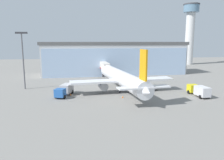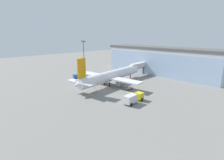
# 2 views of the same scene
# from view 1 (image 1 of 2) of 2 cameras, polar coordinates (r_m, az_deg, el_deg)

# --- Properties ---
(ground) EXTENTS (240.00, 240.00, 0.00)m
(ground) POSITION_cam_1_polar(r_m,az_deg,el_deg) (54.77, 6.35, -4.09)
(ground) COLOR gray
(terminal_building) EXTENTS (58.56, 14.76, 13.10)m
(terminal_building) POSITION_cam_1_polar(r_m,az_deg,el_deg) (89.54, 0.73, 5.74)
(terminal_building) COLOR #BABABA
(terminal_building) RESTS_ON ground
(jet_bridge) EXTENTS (2.80, 11.31, 5.91)m
(jet_bridge) POSITION_cam_1_polar(r_m,az_deg,el_deg) (78.44, -2.00, 3.62)
(jet_bridge) COLOR beige
(jet_bridge) RESTS_ON ground
(control_tower) EXTENTS (8.97, 8.97, 34.02)m
(control_tower) POSITION_cam_1_polar(r_m,az_deg,el_deg) (135.48, 19.74, 12.44)
(control_tower) COLOR silver
(control_tower) RESTS_ON ground
(apron_light_mast) EXTENTS (3.20, 0.40, 15.87)m
(apron_light_mast) POSITION_cam_1_polar(r_m,az_deg,el_deg) (65.48, -22.27, 6.07)
(apron_light_mast) COLOR #59595E
(apron_light_mast) RESTS_ON ground
(airplane) EXTENTS (27.95, 36.54, 11.76)m
(airplane) POSITION_cam_1_polar(r_m,az_deg,el_deg) (58.64, 2.57, 0.41)
(airplane) COLOR silver
(airplane) RESTS_ON ground
(catering_truck) EXTENTS (4.34, 7.62, 2.65)m
(catering_truck) POSITION_cam_1_polar(r_m,az_deg,el_deg) (55.44, -12.25, -2.53)
(catering_truck) COLOR #2659A5
(catering_truck) RESTS_ON ground
(fuel_truck) EXTENTS (2.85, 7.42, 2.65)m
(fuel_truck) POSITION_cam_1_polar(r_m,az_deg,el_deg) (57.78, 21.77, -2.52)
(fuel_truck) COLOR yellow
(fuel_truck) RESTS_ON ground
(baggage_cart) EXTENTS (1.66, 2.83, 1.50)m
(baggage_cart) POSITION_cam_1_polar(r_m,az_deg,el_deg) (61.79, 10.68, -2.09)
(baggage_cart) COLOR gray
(baggage_cart) RESTS_ON ground
(safety_cone_nose) EXTENTS (0.36, 0.36, 0.55)m
(safety_cone_nose) POSITION_cam_1_polar(r_m,az_deg,el_deg) (52.27, 2.82, -4.42)
(safety_cone_nose) COLOR orange
(safety_cone_nose) RESTS_ON ground
(safety_cone_wingtip) EXTENTS (0.36, 0.36, 0.55)m
(safety_cone_wingtip) POSITION_cam_1_polar(r_m,az_deg,el_deg) (55.73, -10.74, -3.67)
(safety_cone_wingtip) COLOR orange
(safety_cone_wingtip) RESTS_ON ground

